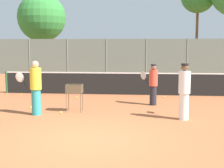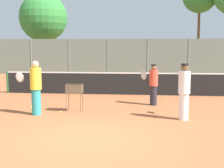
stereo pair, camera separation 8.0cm
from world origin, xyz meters
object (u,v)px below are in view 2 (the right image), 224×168
object	(u,v)px
ball_cart	(75,91)
tennis_net	(115,83)
player_red_cap	(153,84)
player_yellow_shirt	(184,91)
parked_car	(169,64)
player_white_outfit	(36,87)

from	to	relation	value
ball_cart	tennis_net	bearing A→B (deg)	76.15
player_red_cap	player_yellow_shirt	bearing A→B (deg)	151.33
tennis_net	parked_car	bearing A→B (deg)	76.49
player_red_cap	parked_car	world-z (taller)	player_red_cap
tennis_net	player_red_cap	distance (m)	3.12
player_white_outfit	parked_car	distance (m)	20.85
player_red_cap	ball_cart	xyz separation A→B (m)	(-2.78, -1.54, -0.10)
tennis_net	player_yellow_shirt	world-z (taller)	player_yellow_shirt
player_yellow_shirt	ball_cart	distance (m)	3.78
ball_cart	player_red_cap	bearing A→B (deg)	28.95
parked_car	tennis_net	bearing A→B (deg)	-103.51
player_yellow_shirt	parked_car	world-z (taller)	player_yellow_shirt
player_red_cap	ball_cart	bearing A→B (deg)	69.83
tennis_net	ball_cart	distance (m)	4.21
player_white_outfit	ball_cart	size ratio (longest dim) A/B	1.88
player_white_outfit	player_yellow_shirt	distance (m)	4.87
player_red_cap	parked_car	bearing A→B (deg)	-55.19
player_white_outfit	ball_cart	distance (m)	1.37
player_white_outfit	parked_car	bearing A→B (deg)	-104.94
tennis_net	parked_car	size ratio (longest dim) A/B	2.58
parked_car	player_white_outfit	bearing A→B (deg)	-106.34
player_red_cap	parked_car	xyz separation A→B (m)	(1.90, 17.81, -0.17)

